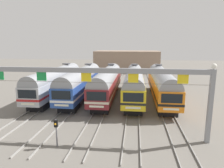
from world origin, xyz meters
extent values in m
plane|color=slate|center=(0.00, 0.00, 0.00)|extent=(160.00, 160.00, 0.00)
cube|color=gray|center=(-9.08, 17.00, 0.07)|extent=(0.07, 70.00, 0.15)
cube|color=gray|center=(-7.64, 17.00, 0.07)|extent=(0.07, 70.00, 0.15)
cube|color=gray|center=(-4.90, 17.00, 0.07)|extent=(0.07, 70.00, 0.15)
cube|color=gray|center=(-3.46, 17.00, 0.07)|extent=(0.07, 70.00, 0.15)
cube|color=gray|center=(-0.72, 17.00, 0.07)|extent=(0.07, 70.00, 0.15)
cube|color=gray|center=(0.72, 17.00, 0.07)|extent=(0.07, 70.00, 0.15)
cube|color=gray|center=(3.46, 17.00, 0.07)|extent=(0.07, 70.00, 0.15)
cube|color=gray|center=(4.90, 17.00, 0.07)|extent=(0.07, 70.00, 0.15)
cube|color=gray|center=(7.64, 17.00, 0.07)|extent=(0.07, 70.00, 0.15)
cube|color=gray|center=(9.08, 17.00, 0.07)|extent=(0.07, 70.00, 0.15)
cube|color=#B2B5BA|center=(-8.36, 0.00, 2.23)|extent=(2.85, 18.00, 2.35)
cube|color=#B21E1E|center=(-8.36, 0.00, 1.87)|extent=(2.88, 18.02, 0.28)
cylinder|color=gray|center=(-8.36, 0.00, 3.40)|extent=(2.74, 17.64, 2.74)
cube|color=black|center=(-8.36, -9.02, 2.70)|extent=(2.28, 0.06, 1.03)
cube|color=silver|center=(-8.36, -9.02, 1.47)|extent=(1.71, 0.05, 0.24)
cube|color=black|center=(-8.36, -6.30, 0.53)|extent=(2.28, 2.60, 1.05)
cube|color=black|center=(-8.36, 6.30, 0.53)|extent=(2.28, 2.60, 1.05)
cube|color=#4C4C51|center=(-8.36, 5.04, 4.95)|extent=(1.10, 1.10, 0.20)
cube|color=#284C9E|center=(-4.18, 0.00, 2.23)|extent=(2.85, 18.00, 2.35)
cube|color=white|center=(-4.18, 0.00, 1.87)|extent=(2.88, 18.02, 0.28)
cylinder|color=gray|center=(-4.18, 0.00, 3.40)|extent=(2.74, 17.64, 2.74)
cube|color=black|center=(-4.18, -9.02, 2.70)|extent=(2.28, 0.06, 1.03)
cube|color=silver|center=(-4.18, -9.02, 1.47)|extent=(1.71, 0.05, 0.24)
cube|color=black|center=(-4.18, -6.30, 0.53)|extent=(2.28, 2.60, 1.05)
cube|color=black|center=(-4.18, 6.30, 0.53)|extent=(2.28, 2.60, 1.05)
cube|color=#4C4C51|center=(-4.18, 5.04, 4.95)|extent=(1.10, 1.10, 0.20)
cube|color=maroon|center=(0.00, 0.00, 2.23)|extent=(2.85, 18.00, 2.35)
cube|color=beige|center=(0.00, 0.00, 1.87)|extent=(2.88, 18.02, 0.28)
cylinder|color=gray|center=(0.00, 0.00, 3.40)|extent=(2.74, 17.64, 2.74)
cube|color=black|center=(0.00, -9.02, 2.70)|extent=(2.28, 0.06, 1.03)
cube|color=silver|center=(0.00, -9.02, 1.47)|extent=(1.71, 0.05, 0.24)
cube|color=black|center=(0.00, -6.30, 0.53)|extent=(2.28, 2.60, 1.05)
cube|color=black|center=(0.00, 6.30, 0.53)|extent=(2.28, 2.60, 1.05)
cube|color=#4C4C51|center=(0.00, 5.04, 4.95)|extent=(1.10, 1.10, 0.20)
cube|color=gold|center=(4.18, 0.00, 2.23)|extent=(2.85, 18.00, 2.35)
cube|color=black|center=(4.18, 0.00, 1.87)|extent=(2.88, 18.02, 0.28)
cylinder|color=gray|center=(4.18, 0.00, 3.40)|extent=(2.74, 17.64, 2.74)
cube|color=black|center=(4.18, -9.02, 2.70)|extent=(2.28, 0.06, 1.03)
cube|color=silver|center=(4.18, -9.02, 1.47)|extent=(1.71, 0.05, 0.24)
cube|color=black|center=(4.18, -6.30, 0.53)|extent=(2.28, 2.60, 1.05)
cube|color=black|center=(4.18, 6.30, 0.53)|extent=(2.28, 2.60, 1.05)
cube|color=#4C4C51|center=(4.18, 5.04, 4.95)|extent=(1.10, 1.10, 0.20)
cube|color=orange|center=(8.36, 0.00, 2.23)|extent=(2.85, 18.00, 2.35)
cube|color=black|center=(8.36, 0.00, 1.87)|extent=(2.88, 18.02, 0.28)
cylinder|color=gray|center=(8.36, 0.00, 3.40)|extent=(2.74, 17.64, 2.74)
cube|color=black|center=(8.36, -9.02, 2.70)|extent=(2.28, 0.06, 1.03)
cube|color=silver|center=(8.36, -9.02, 1.47)|extent=(1.71, 0.05, 0.24)
cube|color=black|center=(8.36, -6.30, 0.53)|extent=(2.28, 2.60, 1.05)
cube|color=black|center=(8.36, 6.30, 0.53)|extent=(2.28, 2.60, 1.05)
cube|color=#4C4C51|center=(8.36, 5.04, 4.95)|extent=(1.10, 1.10, 0.20)
cube|color=gray|center=(10.76, -13.50, 3.25)|extent=(0.36, 0.36, 6.50)
cube|color=gray|center=(0.00, -13.50, 6.25)|extent=(21.52, 0.32, 0.44)
cube|color=#198C3F|center=(-4.18, -13.50, 5.63)|extent=(0.90, 0.08, 0.80)
cube|color=yellow|center=(0.00, -13.50, 5.63)|extent=(0.90, 0.08, 0.80)
cube|color=yellow|center=(4.18, -13.50, 5.63)|extent=(0.90, 0.08, 0.80)
cube|color=yellow|center=(8.36, -13.50, 5.63)|extent=(0.90, 0.08, 0.80)
sphere|color=white|center=(10.76, -13.50, 6.75)|extent=(0.44, 0.44, 0.44)
cylinder|color=#3F382D|center=(0.00, -13.50, 5.15)|extent=(21.52, 0.03, 0.03)
cylinder|color=#59595E|center=(-2.09, -15.79, 1.21)|extent=(0.12, 0.12, 2.43)
cube|color=black|center=(-2.09, -15.79, 2.08)|extent=(0.28, 0.24, 0.60)
sphere|color=orange|center=(-2.09, -15.93, 2.08)|extent=(0.18, 0.18, 0.18)
cube|color=gray|center=(1.62, 33.54, 3.18)|extent=(19.80, 10.00, 6.37)
camera|label=1|loc=(4.34, -30.83, 8.54)|focal=32.30mm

